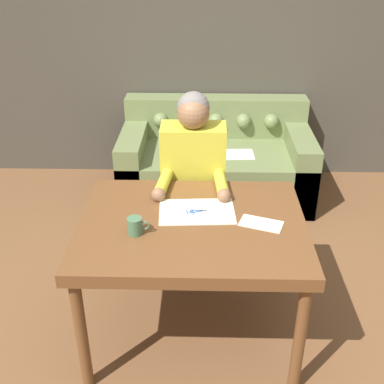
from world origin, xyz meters
name	(u,v)px	position (x,y,z in m)	size (l,w,h in m)	color
ground_plane	(204,344)	(0.00, 0.00, 0.00)	(16.00, 16.00, 0.00)	brown
wall_back	(206,35)	(0.00, 2.31, 1.30)	(8.00, 0.06, 2.60)	#474238
dining_table	(192,234)	(-0.07, 0.11, 0.68)	(1.19, 0.93, 0.76)	brown
couch	(216,162)	(0.09, 1.85, 0.29)	(1.62, 0.91, 0.79)	olive
person	(193,188)	(-0.08, 0.71, 0.64)	(0.45, 0.56, 1.27)	#33281E
pattern_paper_main	(197,212)	(-0.05, 0.21, 0.76)	(0.42, 0.30, 0.00)	beige
pattern_paper_offcut	(261,224)	(0.29, 0.10, 0.76)	(0.25, 0.19, 0.00)	beige
scissors	(198,211)	(-0.04, 0.21, 0.76)	(0.21, 0.10, 0.01)	silver
mug	(135,226)	(-0.35, -0.01, 0.81)	(0.11, 0.08, 0.09)	#47704C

